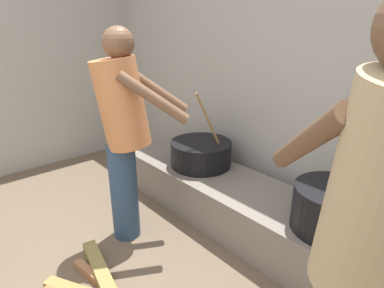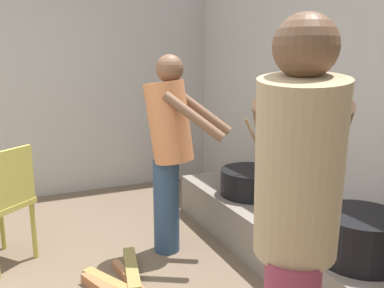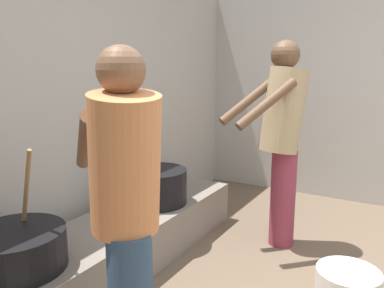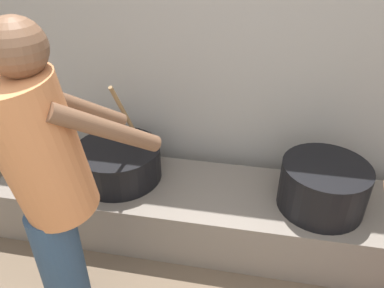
# 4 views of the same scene
# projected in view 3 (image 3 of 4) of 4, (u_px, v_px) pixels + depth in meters

# --- Properties ---
(block_enclosure_rear) EXTENTS (5.27, 0.20, 2.26)m
(block_enclosure_rear) POSITION_uv_depth(u_px,v_px,m) (50.00, 109.00, 2.75)
(block_enclosure_rear) COLOR #ADA8A0
(block_enclosure_rear) RESTS_ON ground_plane
(hearth_ledge) EXTENTS (2.73, 0.60, 0.35)m
(hearth_ledge) POSITION_uv_depth(u_px,v_px,m) (103.00, 253.00, 2.62)
(hearth_ledge) COLOR slate
(hearth_ledge) RESTS_ON ground_plane
(cooking_pot_main) EXTENTS (0.53, 0.53, 0.67)m
(cooking_pot_main) POSITION_uv_depth(u_px,v_px,m) (16.00, 250.00, 2.06)
(cooking_pot_main) COLOR black
(cooking_pot_main) RESTS_ON hearth_ledge
(cooking_pot_secondary) EXTENTS (0.48, 0.48, 0.28)m
(cooking_pot_secondary) POSITION_uv_depth(u_px,v_px,m) (157.00, 186.00, 3.06)
(cooking_pot_secondary) COLOR black
(cooking_pot_secondary) RESTS_ON hearth_ledge
(cook_in_tan_shirt) EXTENTS (0.72, 0.67, 1.63)m
(cook_in_tan_shirt) POSITION_uv_depth(u_px,v_px,m) (282.00, 132.00, 2.95)
(cook_in_tan_shirt) COLOR #8C3347
(cook_in_tan_shirt) RESTS_ON ground_plane
(cook_in_orange_shirt) EXTENTS (0.65, 0.70, 1.52)m
(cook_in_orange_shirt) POSITION_uv_depth(u_px,v_px,m) (126.00, 201.00, 1.63)
(cook_in_orange_shirt) COLOR navy
(cook_in_orange_shirt) RESTS_ON ground_plane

